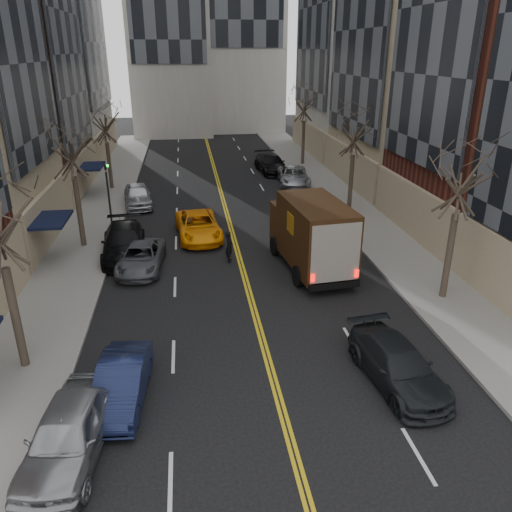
{
  "coord_description": "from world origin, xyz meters",
  "views": [
    {
      "loc": [
        -2.61,
        -8.2,
        10.75
      ],
      "look_at": [
        0.23,
        12.09,
        2.2
      ],
      "focal_mm": 35.0,
      "sensor_mm": 36.0,
      "label": 1
    }
  ],
  "objects": [
    {
      "name": "tree_rt_near",
      "position": [
        8.8,
        11.0,
        6.45
      ],
      "size": [
        3.2,
        3.2,
        8.71
      ],
      "color": "#382D23",
      "rests_on": "sidewalk_right"
    },
    {
      "name": "tree_rt_far",
      "position": [
        8.8,
        40.0,
        6.74
      ],
      "size": [
        3.2,
        3.2,
        9.11
      ],
      "color": "#382D23",
      "rests_on": "sidewalk_right"
    },
    {
      "name": "tree_rt_mid",
      "position": [
        8.8,
        25.0,
        6.17
      ],
      "size": [
        3.2,
        3.2,
        8.32
      ],
      "color": "#382D23",
      "rests_on": "sidewalk_right"
    },
    {
      "name": "tree_lf_mid",
      "position": [
        -8.8,
        20.0,
        6.6
      ],
      "size": [
        3.2,
        3.2,
        8.91
      ],
      "color": "#382D23",
      "rests_on": "sidewalk_left"
    },
    {
      "name": "parked_rt_b",
      "position": [
        6.3,
        32.49,
        0.75
      ],
      "size": [
        3.06,
        5.64,
        1.5
      ],
      "primitive_type": "imported",
      "rotation": [
        0.0,
        0.0,
        -0.11
      ],
      "color": "#ADB0B5",
      "rests_on": "ground"
    },
    {
      "name": "ups_truck",
      "position": [
        3.53,
        15.22,
        1.9
      ],
      "size": [
        3.36,
        7.12,
        3.78
      ],
      "rotation": [
        0.0,
        0.0,
        0.1
      ],
      "color": "black",
      "rests_on": "ground"
    },
    {
      "name": "taxi",
      "position": [
        -2.11,
        20.74,
        0.75
      ],
      "size": [
        2.96,
        5.59,
        1.5
      ],
      "primitive_type": "imported",
      "rotation": [
        0.0,
        0.0,
        0.09
      ],
      "color": "#FE990A",
      "rests_on": "ground"
    },
    {
      "name": "observer_sedan",
      "position": [
        4.2,
        5.33,
        0.71
      ],
      "size": [
        2.58,
        5.08,
        1.41
      ],
      "rotation": [
        0.0,
        0.0,
        0.13
      ],
      "color": "black",
      "rests_on": "ground"
    },
    {
      "name": "tree_lf_far",
      "position": [
        -8.8,
        33.0,
        6.02
      ],
      "size": [
        3.2,
        3.2,
        8.12
      ],
      "color": "#382D23",
      "rests_on": "sidewalk_left"
    },
    {
      "name": "sidewalk_right",
      "position": [
        9.0,
        27.0,
        0.07
      ],
      "size": [
        4.0,
        66.0,
        0.15
      ],
      "primitive_type": "cube",
      "color": "slate",
      "rests_on": "ground"
    },
    {
      "name": "traffic_signal",
      "position": [
        -7.39,
        22.0,
        2.82
      ],
      "size": [
        0.29,
        0.26,
        4.7
      ],
      "color": "black",
      "rests_on": "sidewalk_left"
    },
    {
      "name": "sidewalk_left",
      "position": [
        -9.0,
        27.0,
        0.07
      ],
      "size": [
        4.0,
        66.0,
        0.15
      ],
      "primitive_type": "cube",
      "color": "slate",
      "rests_on": "ground"
    },
    {
      "name": "pedestrian",
      "position": [
        -0.58,
        16.75,
        0.86
      ],
      "size": [
        0.49,
        0.67,
        1.73
      ],
      "primitive_type": "imported",
      "rotation": [
        0.0,
        0.0,
        1.45
      ],
      "color": "black",
      "rests_on": "ground"
    },
    {
      "name": "parked_lf_c",
      "position": [
        -5.24,
        16.39,
        0.66
      ],
      "size": [
        2.55,
        4.88,
        1.31
      ],
      "primitive_type": "imported",
      "rotation": [
        0.0,
        0.0,
        -0.08
      ],
      "color": "#4E4F55",
      "rests_on": "ground"
    },
    {
      "name": "parked_rt_a",
      "position": [
        5.97,
        24.35,
        0.73
      ],
      "size": [
        1.8,
        4.51,
        1.46
      ],
      "primitive_type": "imported",
      "rotation": [
        0.0,
        0.0,
        0.06
      ],
      "color": "#4E5056",
      "rests_on": "ground"
    },
    {
      "name": "parked_rt_c",
      "position": [
        5.18,
        37.33,
        0.82
      ],
      "size": [
        2.79,
        5.83,
        1.64
      ],
      "primitive_type": "imported",
      "rotation": [
        0.0,
        0.0,
        0.09
      ],
      "color": "black",
      "rests_on": "ground"
    },
    {
      "name": "parked_lf_b",
      "position": [
        -5.1,
        5.66,
        0.7
      ],
      "size": [
        1.82,
        4.34,
        1.39
      ],
      "primitive_type": "imported",
      "rotation": [
        0.0,
        0.0,
        -0.08
      ],
      "color": "#12193A",
      "rests_on": "ground"
    },
    {
      "name": "parked_lf_d",
      "position": [
        -6.3,
        18.35,
        0.82
      ],
      "size": [
        2.71,
        5.82,
        1.65
      ],
      "primitive_type": "imported",
      "rotation": [
        0.0,
        0.0,
        0.07
      ],
      "color": "black",
      "rests_on": "ground"
    },
    {
      "name": "parked_lf_a",
      "position": [
        -6.3,
        3.37,
        0.81
      ],
      "size": [
        2.47,
        4.96,
        1.62
      ],
      "primitive_type": "imported",
      "rotation": [
        0.0,
        0.0,
        -0.12
      ],
      "color": "#95979C",
      "rests_on": "ground"
    },
    {
      "name": "parked_lf_e",
      "position": [
        -6.3,
        27.98,
        0.81
      ],
      "size": [
        2.52,
        4.94,
        1.61
      ],
      "primitive_type": "imported",
      "rotation": [
        0.0,
        0.0,
        0.13
      ],
      "color": "#B7B9BF",
      "rests_on": "ground"
    }
  ]
}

